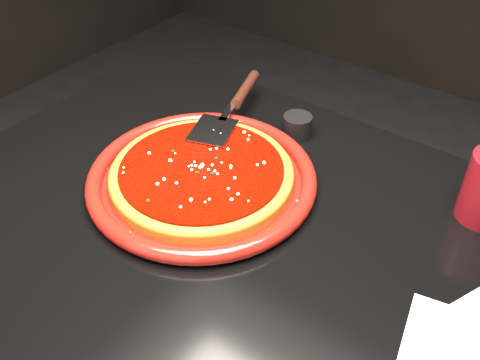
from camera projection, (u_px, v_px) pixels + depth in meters
name	position (u px, v px, depth m)	size (l,w,h in m)	color
plate	(202.00, 178.00, 0.93)	(0.40, 0.40, 0.03)	maroon
pizza_crust	(202.00, 176.00, 0.92)	(0.32, 0.32, 0.02)	brown
pizza_crust_rim	(202.00, 172.00, 0.92)	(0.32, 0.32, 0.02)	brown
pizza_sauce	(202.00, 170.00, 0.92)	(0.28, 0.28, 0.01)	#720800
parmesan_dusting	(201.00, 166.00, 0.91)	(0.27, 0.27, 0.01)	#FEF6C9
basil_flecks	(201.00, 167.00, 0.91)	(0.25, 0.25, 0.00)	black
pizza_server	(232.00, 107.00, 1.05)	(0.09, 0.31, 0.02)	silver
ramekin	(297.00, 126.00, 1.04)	(0.06, 0.06, 0.04)	black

